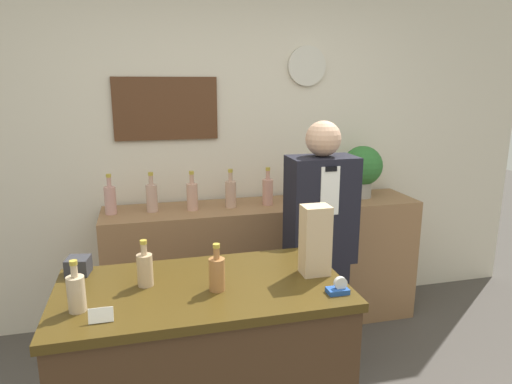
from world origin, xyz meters
TOP-DOWN VIEW (x-y plane):
  - back_wall at (-0.00, 2.00)m, footprint 5.20×0.09m
  - back_shelf at (0.24, 1.70)m, footprint 2.33×0.48m
  - display_counter at (-0.39, 0.43)m, footprint 1.26×0.68m
  - shopkeeper at (0.42, 1.06)m, footprint 0.41×0.26m
  - potted_plant at (1.03, 1.73)m, footprint 0.31×0.31m
  - paper_bag at (0.13, 0.43)m, footprint 0.13×0.10m
  - tape_dispenser at (0.16, 0.21)m, footprint 0.09×0.06m
  - price_card_left at (-0.80, 0.20)m, footprint 0.09×0.02m
  - gift_box at (-0.94, 0.69)m, footprint 0.12×0.12m
  - counter_bottle_0 at (-0.90, 0.32)m, footprint 0.07×0.07m
  - counter_bottle_1 at (-0.63, 0.49)m, footprint 0.07×0.07m
  - counter_bottle_2 at (-0.34, 0.36)m, footprint 0.07×0.07m
  - shelf_bottle_0 at (-0.84, 1.72)m, footprint 0.08×0.08m
  - shelf_bottle_1 at (-0.57, 1.71)m, footprint 0.08×0.08m
  - shelf_bottle_2 at (-0.29, 1.68)m, footprint 0.08×0.08m
  - shelf_bottle_3 at (-0.02, 1.69)m, footprint 0.08×0.08m
  - shelf_bottle_4 at (0.26, 1.69)m, footprint 0.08×0.08m
  - shelf_bottle_5 at (0.54, 1.70)m, footprint 0.08×0.08m
  - shelf_bottle_6 at (0.81, 1.72)m, footprint 0.08×0.08m

SIDE VIEW (x-z plane):
  - back_shelf at x=0.24m, z-range 0.00..0.95m
  - display_counter at x=-0.39m, z-range 0.00..0.96m
  - shopkeeper at x=0.42m, z-range 0.00..1.61m
  - tape_dispenser at x=0.16m, z-range 0.94..1.01m
  - price_card_left at x=-0.80m, z-range 0.96..1.01m
  - gift_box at x=-0.94m, z-range 0.96..1.04m
  - counter_bottle_0 at x=-0.90m, z-range 0.93..1.14m
  - counter_bottle_1 at x=-0.63m, z-range 0.93..1.14m
  - counter_bottle_2 at x=-0.34m, z-range 0.93..1.14m
  - shelf_bottle_0 at x=-0.84m, z-range 0.92..1.19m
  - shelf_bottle_1 at x=-0.57m, z-range 0.92..1.19m
  - shelf_bottle_2 at x=-0.29m, z-range 0.92..1.19m
  - shelf_bottle_3 at x=-0.02m, z-range 0.92..1.19m
  - shelf_bottle_4 at x=0.26m, z-range 0.92..1.19m
  - shelf_bottle_5 at x=0.54m, z-range 0.92..1.19m
  - shelf_bottle_6 at x=0.81m, z-range 0.92..1.19m
  - paper_bag at x=0.13m, z-range 0.96..1.28m
  - potted_plant at x=1.03m, z-range 0.98..1.38m
  - back_wall at x=0.00m, z-range 0.00..2.70m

